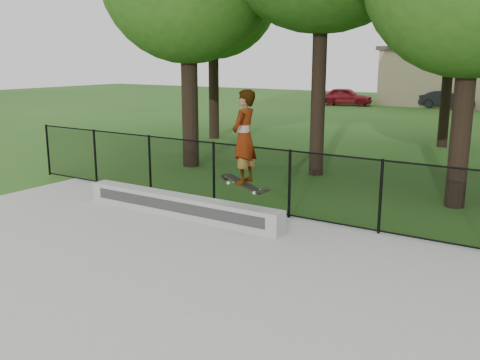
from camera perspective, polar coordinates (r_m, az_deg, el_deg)
The scene contains 8 objects.
ground at distance 7.42m, azimuth -17.40°, elevation -15.45°, with size 100.00×100.00×0.00m, color #205217.
concrete_slab at distance 7.40m, azimuth -17.42°, elevation -15.25°, with size 14.00×12.00×0.06m, color #A2A29D.
grind_ledge at distance 11.78m, azimuth -6.41°, elevation -2.73°, with size 5.04×0.40×0.47m, color #A8A8A3.
car_a at distance 41.04m, azimuth 11.25°, elevation 8.74°, with size 1.55×3.83×1.31m, color maroon.
car_b at distance 40.31m, azimuth 21.32°, elevation 7.99°, with size 1.31×3.40×1.24m, color black.
skater_airborne at distance 10.27m, azimuth 0.43°, elevation 4.45°, with size 0.80×0.70×2.02m.
chainlink_fence at distance 11.52m, azimuth 5.30°, elevation -0.40°, with size 16.06×0.06×1.50m.
distant_building at distance 42.68m, azimuth 23.57°, elevation 10.11°, with size 12.40×6.40×4.30m.
Camera 1 is at (5.17, -4.06, 3.45)m, focal length 40.00 mm.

